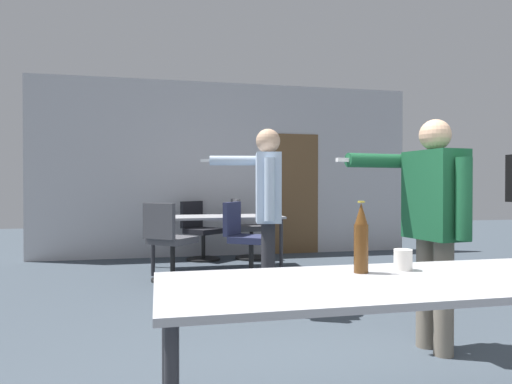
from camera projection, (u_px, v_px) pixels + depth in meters
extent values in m
cube|color=#BCBCC1|center=(229.00, 169.00, 7.64)|extent=(6.35, 0.10, 2.88)
cube|color=brown|center=(293.00, 194.00, 7.83)|extent=(0.90, 0.02, 2.05)
cube|color=#A8A8AD|center=(402.00, 282.00, 2.04)|extent=(2.17, 0.79, 0.03)
cylinder|color=#2D2D33|center=(167.00, 355.00, 2.15)|extent=(0.05, 0.05, 0.71)
cube|color=#A8A8AD|center=(216.00, 217.00, 6.35)|extent=(1.83, 0.76, 0.03)
cylinder|color=#2D2D33|center=(153.00, 248.00, 5.86)|extent=(0.05, 0.05, 0.71)
cylinder|color=#2D2D33|center=(281.00, 245.00, 6.22)|extent=(0.05, 0.05, 0.71)
cylinder|color=#2D2D33|center=(153.00, 242.00, 6.49)|extent=(0.05, 0.05, 0.71)
cylinder|color=#2D2D33|center=(270.00, 239.00, 6.85)|extent=(0.05, 0.05, 0.71)
cylinder|color=slate|center=(444.00, 298.00, 3.10)|extent=(0.13, 0.13, 0.78)
cylinder|color=slate|center=(426.00, 292.00, 3.27)|extent=(0.13, 0.13, 0.78)
cube|color=#195633|center=(435.00, 195.00, 3.17)|extent=(0.29, 0.45, 0.62)
sphere|color=#DBAD89|center=(435.00, 135.00, 3.17)|extent=(0.22, 0.22, 0.22)
cylinder|color=#195633|center=(464.00, 199.00, 2.92)|extent=(0.10, 0.10, 0.53)
cylinder|color=#195633|center=(380.00, 161.00, 3.33)|extent=(0.54, 0.17, 0.10)
cube|color=white|center=(344.00, 160.00, 3.24)|extent=(0.12, 0.05, 0.03)
cylinder|color=#28282D|center=(269.00, 268.00, 4.17)|extent=(0.12, 0.12, 0.82)
cylinder|color=#28282D|center=(267.00, 264.00, 4.33)|extent=(0.12, 0.12, 0.82)
cube|color=silver|center=(268.00, 188.00, 4.24)|extent=(0.29, 0.43, 0.64)
sphere|color=#DBAD89|center=(268.00, 141.00, 4.23)|extent=(0.23, 0.23, 0.23)
cylinder|color=silver|center=(270.00, 189.00, 4.00)|extent=(0.09, 0.09, 0.56)
cylinder|color=silver|center=(238.00, 161.00, 4.47)|extent=(0.56, 0.19, 0.09)
cube|color=white|center=(207.00, 161.00, 4.46)|extent=(0.12, 0.06, 0.03)
cylinder|color=black|center=(251.00, 277.00, 5.70)|extent=(0.52, 0.52, 0.03)
cylinder|color=black|center=(251.00, 259.00, 5.70)|extent=(0.06, 0.06, 0.42)
cube|color=navy|center=(251.00, 239.00, 5.69)|extent=(0.64, 0.64, 0.08)
cube|color=navy|center=(232.00, 219.00, 5.78)|extent=(0.29, 0.40, 0.42)
cylinder|color=black|center=(203.00, 259.00, 7.12)|extent=(0.52, 0.52, 0.03)
cylinder|color=black|center=(203.00, 246.00, 7.12)|extent=(0.06, 0.06, 0.38)
cube|color=black|center=(203.00, 231.00, 7.11)|extent=(0.65, 0.65, 0.08)
cube|color=black|center=(192.00, 214.00, 7.27)|extent=(0.38, 0.32, 0.42)
cylinder|color=black|center=(251.00, 258.00, 7.25)|extent=(0.52, 0.52, 0.03)
cylinder|color=black|center=(251.00, 244.00, 7.25)|extent=(0.06, 0.06, 0.42)
cube|color=#4C4C51|center=(251.00, 228.00, 7.25)|extent=(0.48, 0.48, 0.08)
cube|color=#4C4C51|center=(235.00, 212.00, 7.18)|extent=(0.08, 0.44, 0.42)
cylinder|color=black|center=(173.00, 279.00, 5.57)|extent=(0.52, 0.52, 0.03)
cylinder|color=black|center=(173.00, 261.00, 5.56)|extent=(0.06, 0.06, 0.42)
cube|color=#4C4C51|center=(173.00, 240.00, 5.56)|extent=(0.65, 0.65, 0.08)
cube|color=#4C4C51|center=(159.00, 221.00, 5.33)|extent=(0.38, 0.32, 0.42)
cylinder|color=#563314|center=(361.00, 249.00, 2.18)|extent=(0.07, 0.07, 0.23)
cone|color=#563314|center=(361.00, 214.00, 2.17)|extent=(0.06, 0.06, 0.10)
cylinder|color=gold|center=(361.00, 202.00, 2.17)|extent=(0.03, 0.03, 0.01)
cylinder|color=silver|center=(403.00, 260.00, 2.25)|extent=(0.09, 0.09, 0.10)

